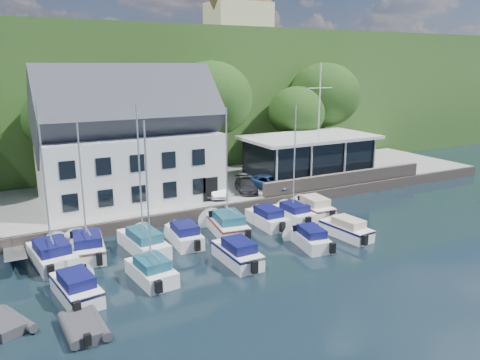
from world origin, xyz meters
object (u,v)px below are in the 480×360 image
(boat_r1_6, at_px, (294,167))
(flagpole, at_px, (319,125))
(boat_r1_0, at_px, (45,190))
(boat_r2_1, at_px, (148,207))
(boat_r1_1, at_px, (82,184))
(car_white, at_px, (217,189))
(boat_r1_4, at_px, (227,169))
(car_blue, at_px, (270,182))
(club_pavilion, at_px, (309,156))
(boat_r1_3, at_px, (184,233))
(boat_r2_2, at_px, (237,251))
(boat_r2_0, at_px, (76,285))
(boat_r2_4, at_px, (346,227))
(dinghy_0, at_px, (3,321))
(harbor_building, at_px, (129,147))
(car_dgrey, at_px, (246,185))
(boat_r1_2, at_px, (140,182))
(dinghy_1, at_px, (84,325))
(boat_r1_7, at_px, (313,206))
(boat_r2_3, at_px, (310,236))
(car_silver, at_px, (205,190))
(boat_r1_5, at_px, (267,216))

(boat_r1_6, bearing_deg, flagpole, 38.93)
(boat_r1_0, height_order, boat_r2_1, boat_r1_0)
(boat_r1_1, bearing_deg, boat_r1_6, 5.92)
(car_white, relative_size, flagpole, 0.33)
(boat_r1_4, bearing_deg, car_blue, 47.04)
(club_pavilion, xyz_separation_m, boat_r1_6, (-7.53, -8.30, 1.24))
(boat_r1_3, height_order, boat_r2_2, boat_r2_2)
(boat_r2_0, distance_m, boat_r2_4, 18.60)
(boat_r1_4, height_order, dinghy_0, boat_r1_4)
(harbor_building, xyz_separation_m, car_white, (6.62, -2.94, -3.75))
(boat_r1_4, relative_size, boat_r2_4, 1.65)
(car_dgrey, relative_size, car_blue, 0.97)
(boat_r1_2, distance_m, dinghy_1, 10.64)
(boat_r1_3, bearing_deg, boat_r1_7, 7.77)
(boat_r1_6, relative_size, boat_r2_3, 1.59)
(boat_r1_2, relative_size, boat_r2_0, 1.64)
(boat_r2_0, bearing_deg, boat_r1_4, 15.67)
(boat_r2_4, bearing_deg, boat_r2_2, 176.05)
(dinghy_0, bearing_deg, car_dgrey, 8.61)
(boat_r2_3, bearing_deg, harbor_building, 130.17)
(boat_r1_0, xyz_separation_m, boat_r1_3, (8.46, -0.59, -4.03))
(car_dgrey, bearing_deg, boat_r1_6, -63.87)
(car_blue, xyz_separation_m, flagpole, (5.06, -0.23, 4.90))
(boat_r1_2, height_order, boat_r2_4, boat_r1_2)
(boat_r2_0, height_order, dinghy_0, boat_r2_0)
(boat_r2_2, bearing_deg, car_dgrey, 58.35)
(boat_r1_0, xyz_separation_m, dinghy_1, (0.32, -8.74, -4.42))
(boat_r1_4, distance_m, boat_r2_1, 8.78)
(boat_r2_1, height_order, boat_r2_2, boat_r2_1)
(car_silver, distance_m, boat_r1_6, 8.38)
(car_silver, bearing_deg, boat_r1_0, -149.55)
(flagpole, distance_m, boat_r2_4, 12.87)
(car_white, height_order, boat_r1_2, boat_r1_2)
(boat_r2_0, xyz_separation_m, boat_r2_2, (9.61, 0.08, 0.02))
(boat_r2_1, relative_size, dinghy_0, 2.86)
(club_pavilion, height_order, dinghy_1, club_pavilion)
(boat_r1_5, relative_size, boat_r1_7, 0.95)
(harbor_building, distance_m, boat_r1_2, 9.67)
(boat_r1_4, relative_size, boat_r2_0, 1.67)
(boat_r1_1, relative_size, boat_r1_7, 1.60)
(car_white, bearing_deg, car_dgrey, 21.53)
(car_dgrey, bearing_deg, boat_r1_2, -132.79)
(boat_r1_1, distance_m, dinghy_0, 9.70)
(boat_r1_4, relative_size, boat_r2_2, 1.67)
(car_white, bearing_deg, boat_r1_7, -23.60)
(boat_r1_4, xyz_separation_m, boat_r2_2, (-1.81, -5.07, -4.02))
(boat_r1_5, height_order, boat_r2_3, boat_r1_5)
(boat_r1_2, xyz_separation_m, boat_r2_4, (13.59, -4.21, -4.01))
(boat_r2_1, bearing_deg, car_blue, 29.78)
(boat_r1_2, distance_m, dinghy_0, 11.32)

